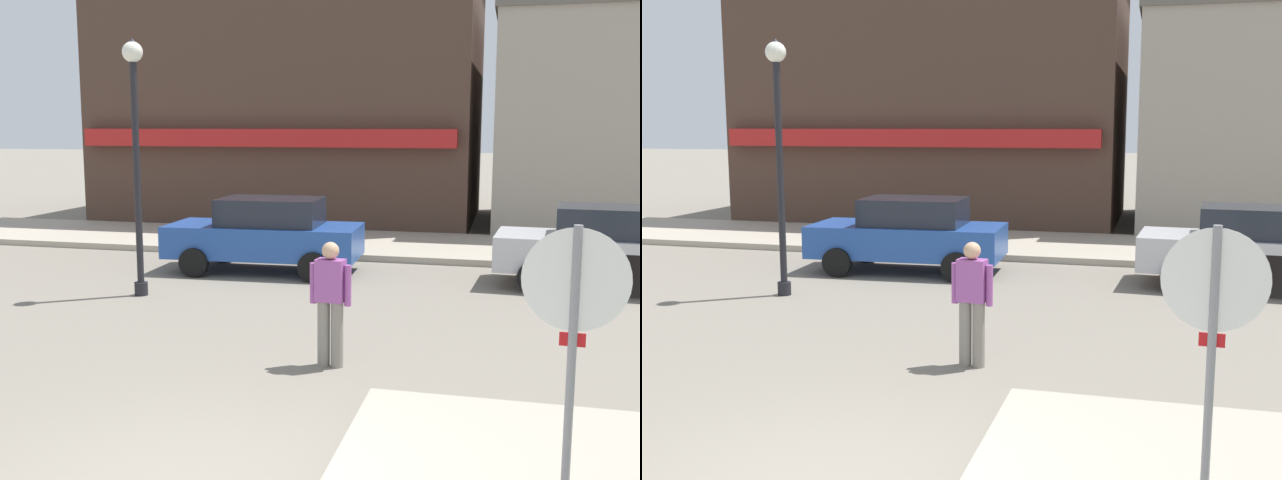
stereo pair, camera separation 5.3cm
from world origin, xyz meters
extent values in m
cube|color=#A89E8C|center=(0.00, 13.08, 0.07)|extent=(80.00, 4.00, 0.15)
cylinder|color=gray|center=(3.12, 0.69, 1.15)|extent=(0.07, 0.07, 2.30)
cylinder|color=red|center=(3.12, 0.71, 1.87)|extent=(0.76, 0.05, 0.76)
cylinder|color=white|center=(3.12, 0.70, 1.87)|extent=(0.82, 0.05, 0.82)
cube|color=red|center=(3.12, 0.71, 1.39)|extent=(0.20, 0.02, 0.11)
cylinder|color=black|center=(-3.84, 6.75, 2.10)|extent=(0.12, 0.12, 4.20)
cylinder|color=black|center=(-3.84, 6.75, 0.12)|extent=(0.24, 0.24, 0.24)
sphere|color=white|center=(-3.84, 6.75, 4.31)|extent=(0.36, 0.36, 0.36)
cone|color=black|center=(-3.84, 6.75, 4.45)|extent=(0.32, 0.32, 0.18)
cube|color=#234C9E|center=(-2.39, 9.41, 0.67)|extent=(4.07, 1.87, 0.66)
cube|color=#1E232D|center=(-2.24, 9.42, 1.28)|extent=(2.14, 1.48, 0.56)
cylinder|color=black|center=(-3.59, 8.51, 0.30)|extent=(0.61, 0.21, 0.60)
cylinder|color=black|center=(-3.66, 10.20, 0.30)|extent=(0.61, 0.21, 0.60)
cylinder|color=black|center=(-1.11, 8.61, 0.30)|extent=(0.61, 0.21, 0.60)
cylinder|color=black|center=(-1.19, 10.31, 0.30)|extent=(0.61, 0.21, 0.60)
cube|color=#B7B7BC|center=(4.35, 9.43, 0.67)|extent=(4.11, 1.97, 0.66)
cube|color=#1E232D|center=(4.50, 9.42, 1.28)|extent=(2.17, 1.53, 0.56)
cylinder|color=black|center=(3.05, 8.67, 0.30)|extent=(0.61, 0.22, 0.60)
cylinder|color=black|center=(3.17, 10.37, 0.30)|extent=(0.61, 0.22, 0.60)
cylinder|color=gray|center=(0.35, 3.69, 0.42)|extent=(0.16, 0.16, 0.85)
cylinder|color=gray|center=(0.53, 3.67, 0.42)|extent=(0.16, 0.16, 0.85)
cube|color=#994C99|center=(0.44, 3.68, 1.12)|extent=(0.38, 0.25, 0.54)
sphere|color=tan|center=(0.44, 3.68, 1.50)|extent=(0.22, 0.22, 0.22)
cylinder|color=#994C99|center=(0.21, 3.70, 1.07)|extent=(0.10, 0.10, 0.52)
cylinder|color=#994C99|center=(0.67, 3.66, 1.07)|extent=(0.10, 0.10, 0.52)
cube|color=#473328|center=(-4.33, 18.76, 3.72)|extent=(11.54, 7.37, 7.45)
cube|color=#B21E1E|center=(-4.33, 14.93, 2.70)|extent=(10.97, 0.40, 0.50)
cube|color=#9E9384|center=(5.97, 18.81, 3.01)|extent=(7.76, 7.98, 6.03)
camera|label=1|loc=(2.63, -5.29, 3.05)|focal=42.00mm
camera|label=2|loc=(2.68, -5.27, 3.05)|focal=42.00mm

